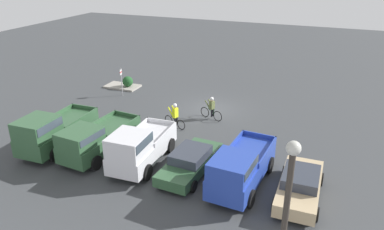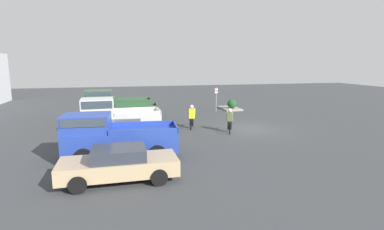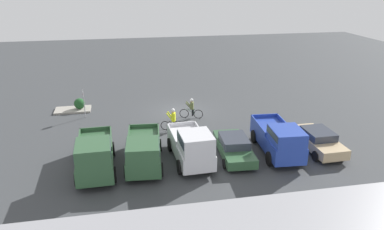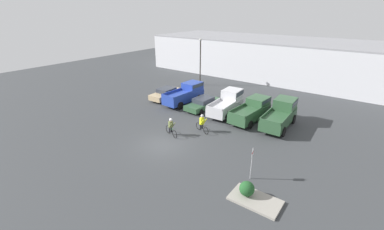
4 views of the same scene
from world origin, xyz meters
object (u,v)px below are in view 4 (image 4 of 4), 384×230
(sedan_0, at_px, (167,93))
(fire_lane_sign, at_px, (252,160))
(sedan_1, at_px, (203,103))
(cyclist_0, at_px, (202,123))
(shrub, at_px, (247,189))
(pickup_truck_3, at_px, (281,113))
(cyclist_1, at_px, (171,127))
(lamppost, at_px, (200,58))
(pickup_truck_1, at_px, (228,102))
(pickup_truck_0, at_px, (186,93))
(pickup_truck_2, at_px, (252,109))

(sedan_0, height_order, fire_lane_sign, fire_lane_sign)
(sedan_0, xyz_separation_m, fire_lane_sign, (15.27, -8.97, 0.70))
(sedan_1, xyz_separation_m, cyclist_0, (3.13, -4.88, 0.22))
(cyclist_0, relative_size, shrub, 1.95)
(sedan_0, bearing_deg, pickup_truck_3, 2.25)
(cyclist_1, bearing_deg, lamppost, 115.69)
(lamppost, bearing_deg, cyclist_1, -64.31)
(sedan_0, xyz_separation_m, cyclist_0, (8.73, -5.03, 0.18))
(sedan_0, xyz_separation_m, pickup_truck_1, (8.38, 0.37, 0.51))
(shrub, bearing_deg, fire_lane_sign, 107.38)
(pickup_truck_0, distance_m, pickup_truck_3, 11.16)
(pickup_truck_2, xyz_separation_m, lamppost, (-11.43, 7.34, 2.80))
(lamppost, bearing_deg, shrub, -48.88)
(cyclist_0, xyz_separation_m, shrub, (7.10, -5.74, -0.28))
(sedan_1, bearing_deg, sedan_0, 178.50)
(sedan_0, xyz_separation_m, sedan_1, (5.60, -0.15, -0.04))
(pickup_truck_0, xyz_separation_m, shrub, (13.00, -11.08, -0.57))
(pickup_truck_3, xyz_separation_m, cyclist_0, (-5.26, -5.58, -0.36))
(cyclist_1, distance_m, fire_lane_sign, 8.53)
(pickup_truck_0, distance_m, cyclist_1, 8.60)
(sedan_0, height_order, cyclist_1, cyclist_1)
(cyclist_0, bearing_deg, lamppost, 125.27)
(sedan_1, relative_size, pickup_truck_3, 0.90)
(pickup_truck_3, bearing_deg, cyclist_0, -133.31)
(sedan_0, relative_size, pickup_truck_3, 0.85)
(pickup_truck_1, height_order, lamppost, lamppost)
(pickup_truck_0, bearing_deg, fire_lane_sign, -36.73)
(pickup_truck_1, relative_size, shrub, 5.66)
(cyclist_0, bearing_deg, fire_lane_sign, -31.06)
(cyclist_1, relative_size, shrub, 1.99)
(sedan_0, bearing_deg, pickup_truck_1, 2.54)
(pickup_truck_0, bearing_deg, cyclist_0, -42.16)
(shrub, bearing_deg, pickup_truck_1, 123.79)
(pickup_truck_3, xyz_separation_m, shrub, (1.85, -11.32, -0.63))
(pickup_truck_1, distance_m, pickup_truck_3, 5.61)
(pickup_truck_2, xyz_separation_m, pickup_truck_3, (2.75, 0.31, 0.15))
(pickup_truck_2, bearing_deg, pickup_truck_0, 179.52)
(shrub, bearing_deg, sedan_1, 133.92)
(sedan_0, distance_m, cyclist_1, 10.03)
(sedan_1, height_order, lamppost, lamppost)
(pickup_truck_3, height_order, fire_lane_sign, pickup_truck_3)
(cyclist_0, bearing_deg, pickup_truck_0, 137.84)
(pickup_truck_3, bearing_deg, cyclist_1, -132.14)
(cyclist_1, xyz_separation_m, fire_lane_sign, (8.33, -1.73, 0.57))
(pickup_truck_1, bearing_deg, shrub, -56.21)
(sedan_1, relative_size, pickup_truck_1, 0.95)
(pickup_truck_2, height_order, fire_lane_sign, fire_lane_sign)
(fire_lane_sign, bearing_deg, lamppost, 133.05)
(lamppost, bearing_deg, pickup_truck_2, -32.71)
(pickup_truck_0, xyz_separation_m, fire_lane_sign, (12.44, -9.28, 0.23))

